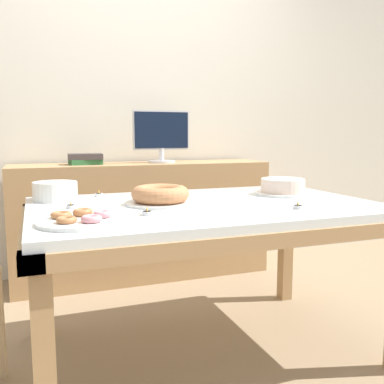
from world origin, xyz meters
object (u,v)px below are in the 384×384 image
(cake_chocolate_round, at_px, (283,187))
(cake_golden_bundt, at_px, (160,196))
(tealight_left_edge, at_px, (99,194))
(tealight_right_edge, at_px, (147,213))
(tealight_near_cakes, at_px, (71,206))
(tealight_centre, at_px, (298,207))
(computer_monitor, at_px, (161,137))
(pastry_platter, at_px, (81,220))
(plate_stack, at_px, (55,191))
(book_stack, at_px, (85,159))

(cake_chocolate_round, bearing_deg, cake_golden_bundt, -173.34)
(tealight_left_edge, bearing_deg, tealight_right_edge, -80.13)
(tealight_left_edge, height_order, tealight_near_cakes, same)
(tealight_left_edge, height_order, tealight_centre, same)
(computer_monitor, xyz_separation_m, tealight_centre, (0.17, -1.48, -0.29))
(cake_golden_bundt, relative_size, pastry_platter, 1.03)
(computer_monitor, relative_size, plate_stack, 2.02)
(cake_chocolate_round, distance_m, tealight_near_cakes, 1.09)
(pastry_platter, bearing_deg, tealight_near_cakes, 91.11)
(cake_chocolate_round, relative_size, pastry_platter, 0.94)
(computer_monitor, relative_size, tealight_right_edge, 10.60)
(tealight_left_edge, relative_size, tealight_near_cakes, 1.00)
(computer_monitor, bearing_deg, book_stack, 179.85)
(tealight_left_edge, bearing_deg, tealight_near_cakes, -116.85)
(tealight_right_edge, bearing_deg, tealight_centre, -7.64)
(computer_monitor, bearing_deg, tealight_left_edge, -125.49)
(tealight_centre, bearing_deg, cake_golden_bundt, 147.94)
(tealight_near_cakes, bearing_deg, tealight_centre, -20.92)
(book_stack, bearing_deg, tealight_near_cakes, -99.70)
(plate_stack, height_order, tealight_left_edge, plate_stack)
(cake_golden_bundt, bearing_deg, cake_chocolate_round, 6.66)
(plate_stack, height_order, tealight_right_edge, plate_stack)
(plate_stack, relative_size, tealight_centre, 5.25)
(cake_golden_bundt, height_order, tealight_left_edge, cake_golden_bundt)
(cake_golden_bundt, height_order, pastry_platter, cake_golden_bundt)
(cake_golden_bundt, relative_size, tealight_near_cakes, 7.97)
(computer_monitor, relative_size, tealight_left_edge, 10.60)
(cake_golden_bundt, xyz_separation_m, tealight_right_edge, (-0.12, -0.24, -0.03))
(plate_stack, distance_m, tealight_centre, 1.14)
(computer_monitor, relative_size, pastry_platter, 1.37)
(plate_stack, xyz_separation_m, tealight_centre, (0.96, -0.62, -0.03))
(cake_golden_bundt, bearing_deg, book_stack, 99.73)
(computer_monitor, bearing_deg, tealight_centre, -83.48)
(tealight_near_cakes, bearing_deg, tealight_right_edge, -44.24)
(tealight_right_edge, bearing_deg, book_stack, 93.07)
(cake_chocolate_round, bearing_deg, tealight_near_cakes, -176.97)
(pastry_platter, relative_size, plate_stack, 1.47)
(cake_chocolate_round, xyz_separation_m, tealight_near_cakes, (-1.09, -0.06, -0.03))
(pastry_platter, xyz_separation_m, tealight_right_edge, (0.26, 0.07, -0.00))
(tealight_near_cakes, bearing_deg, plate_stack, 100.47)
(computer_monitor, distance_m, book_stack, 0.57)
(cake_chocolate_round, height_order, cake_golden_bundt, cake_chocolate_round)
(computer_monitor, xyz_separation_m, cake_chocolate_round, (0.35, -1.08, -0.26))
(plate_stack, relative_size, tealight_left_edge, 5.25)
(cake_chocolate_round, xyz_separation_m, tealight_right_edge, (-0.82, -0.32, -0.03))
(book_stack, relative_size, tealight_left_edge, 5.97)
(book_stack, xyz_separation_m, pastry_platter, (-0.19, -1.46, -0.14))
(pastry_platter, relative_size, tealight_right_edge, 7.72)
(pastry_platter, relative_size, tealight_left_edge, 7.72)
(book_stack, relative_size, tealight_near_cakes, 5.97)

